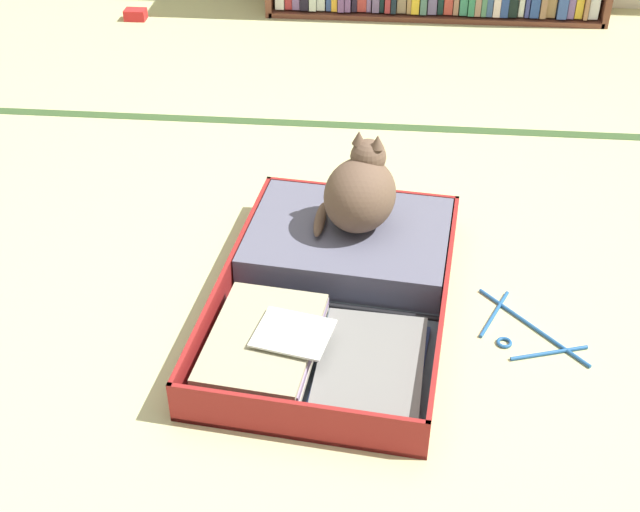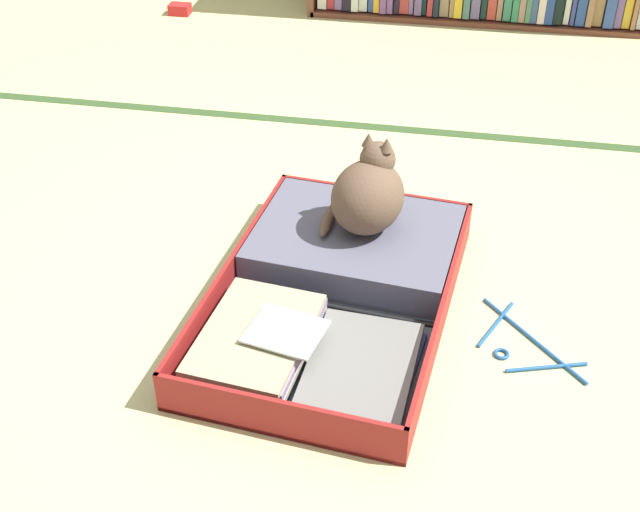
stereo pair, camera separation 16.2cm
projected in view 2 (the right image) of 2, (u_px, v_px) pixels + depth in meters
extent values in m
plane|color=#BFC287|center=(338.00, 302.00, 2.33)|extent=(10.00, 10.00, 0.00)
cube|color=#334F28|center=(383.00, 128.00, 3.16)|extent=(4.80, 0.05, 0.00)
cube|color=brown|center=(477.00, 16.00, 4.06)|extent=(1.58, 0.27, 0.02)
cube|color=slate|center=(618.00, 1.00, 3.91)|extent=(0.03, 0.23, 0.18)
cube|color=#A26E4A|center=(634.00, 1.00, 3.89)|extent=(0.02, 0.23, 0.19)
cube|color=maroon|center=(308.00, 368.00, 2.11)|extent=(0.64, 0.53, 0.01)
cube|color=maroon|center=(278.00, 419.00, 1.91)|extent=(0.60, 0.08, 0.12)
cube|color=maroon|center=(197.00, 330.00, 2.15)|extent=(0.06, 0.47, 0.12)
cube|color=maroon|center=(425.00, 376.00, 2.02)|extent=(0.06, 0.47, 0.12)
cube|color=#47545D|center=(308.00, 365.00, 2.11)|extent=(0.62, 0.50, 0.01)
cube|color=maroon|center=(355.00, 261.00, 2.48)|extent=(0.64, 0.53, 0.01)
cube|color=maroon|center=(374.00, 206.00, 2.62)|extent=(0.60, 0.08, 0.12)
cube|color=maroon|center=(260.00, 230.00, 2.51)|extent=(0.06, 0.47, 0.12)
cube|color=maroon|center=(456.00, 264.00, 2.38)|extent=(0.06, 0.47, 0.12)
cube|color=#47545D|center=(355.00, 258.00, 2.47)|extent=(0.62, 0.50, 0.01)
cylinder|color=black|center=(333.00, 307.00, 2.29)|extent=(0.58, 0.08, 0.02)
cube|color=black|center=(254.00, 350.00, 2.13)|extent=(0.28, 0.40, 0.02)
cube|color=#B1A892|center=(258.00, 344.00, 2.12)|extent=(0.29, 0.39, 0.02)
cube|color=gray|center=(258.00, 337.00, 2.11)|extent=(0.29, 0.40, 0.02)
cube|color=tan|center=(255.00, 333.00, 2.10)|extent=(0.30, 0.41, 0.02)
cube|color=navy|center=(361.00, 373.00, 2.07)|extent=(0.30, 0.39, 0.02)
cube|color=slate|center=(361.00, 365.00, 2.06)|extent=(0.28, 0.37, 0.02)
cube|color=white|center=(285.00, 331.00, 2.07)|extent=(0.21, 0.19, 0.01)
cube|color=#56576A|center=(356.00, 245.00, 2.44)|extent=(0.61, 0.49, 0.10)
torus|color=white|center=(373.00, 230.00, 2.42)|extent=(0.11, 0.11, 0.01)
cylinder|color=black|center=(322.00, 199.00, 2.65)|extent=(0.02, 0.02, 0.10)
cylinder|color=black|center=(426.00, 216.00, 2.57)|extent=(0.02, 0.02, 0.10)
cube|color=white|center=(337.00, 420.00, 1.87)|extent=(0.03, 0.00, 0.02)
cube|color=yellow|center=(313.00, 432.00, 1.91)|extent=(0.04, 0.01, 0.02)
ellipsoid|color=brown|center=(368.00, 197.00, 2.36)|extent=(0.26, 0.28, 0.21)
ellipsoid|color=brown|center=(377.00, 201.00, 2.43)|extent=(0.16, 0.12, 0.11)
sphere|color=brown|center=(378.00, 159.00, 2.34)|extent=(0.10, 0.10, 0.10)
cone|color=brown|center=(387.00, 144.00, 2.29)|extent=(0.04, 0.04, 0.04)
cone|color=brown|center=(369.00, 139.00, 2.31)|extent=(0.04, 0.04, 0.04)
sphere|color=yellow|center=(390.00, 153.00, 2.35)|extent=(0.02, 0.02, 0.02)
sphere|color=yellow|center=(379.00, 149.00, 2.37)|extent=(0.02, 0.02, 0.02)
ellipsoid|color=brown|center=(328.00, 220.00, 2.42)|extent=(0.04, 0.17, 0.03)
cylinder|color=#205592|center=(533.00, 339.00, 2.20)|extent=(0.26, 0.29, 0.01)
cylinder|color=#205592|center=(546.00, 367.00, 2.12)|extent=(0.20, 0.07, 0.01)
cylinder|color=#205592|center=(496.00, 324.00, 2.25)|extent=(0.09, 0.20, 0.01)
torus|color=#205592|center=(501.00, 354.00, 2.16)|extent=(0.06, 0.06, 0.01)
cube|color=red|center=(180.00, 9.00, 4.10)|extent=(0.10, 0.07, 0.05)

